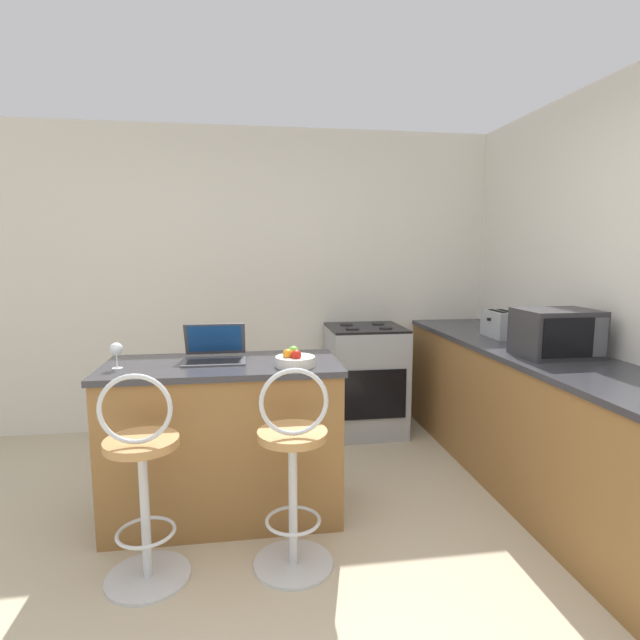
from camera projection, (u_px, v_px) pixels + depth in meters
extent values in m
plane|color=#BCAD8E|center=(285.00, 612.00, 2.17)|extent=(20.00, 20.00, 0.00)
cube|color=silver|center=(262.00, 280.00, 4.39)|extent=(12.00, 0.06, 2.60)
cube|color=olive|center=(225.00, 442.00, 2.93)|extent=(1.31, 0.60, 0.89)
cube|color=#333338|center=(222.00, 366.00, 2.86)|extent=(1.34, 0.63, 0.03)
cube|color=olive|center=(531.00, 421.00, 3.30)|extent=(0.64, 2.92, 0.89)
cube|color=#333338|center=(535.00, 352.00, 3.24)|extent=(0.67, 2.95, 0.03)
cylinder|color=silver|center=(148.00, 577.00, 2.39)|extent=(0.40, 0.40, 0.02)
cylinder|color=silver|center=(145.00, 512.00, 2.35)|extent=(0.04, 0.04, 0.66)
torus|color=silver|center=(146.00, 532.00, 2.36)|extent=(0.28, 0.28, 0.02)
cylinder|color=#B7844C|center=(141.00, 443.00, 2.30)|extent=(0.34, 0.34, 0.04)
torus|color=silver|center=(135.00, 409.00, 2.18)|extent=(0.32, 0.02, 0.32)
cylinder|color=silver|center=(293.00, 563.00, 2.50)|extent=(0.40, 0.40, 0.02)
cylinder|color=silver|center=(293.00, 501.00, 2.45)|extent=(0.04, 0.04, 0.66)
torus|color=silver|center=(293.00, 520.00, 2.47)|extent=(0.28, 0.28, 0.02)
cylinder|color=#B7844C|center=(292.00, 435.00, 2.40)|extent=(0.34, 0.34, 0.04)
torus|color=silver|center=(294.00, 402.00, 2.29)|extent=(0.32, 0.02, 0.32)
cube|color=#47474C|center=(214.00, 362.00, 2.87)|extent=(0.36, 0.23, 0.01)
cube|color=black|center=(214.00, 361.00, 2.85)|extent=(0.30, 0.13, 0.00)
cube|color=#47474C|center=(215.00, 339.00, 2.98)|extent=(0.36, 0.10, 0.20)
cube|color=#19478C|center=(215.00, 339.00, 2.97)|extent=(0.31, 0.08, 0.17)
cube|color=#2D2D30|center=(556.00, 333.00, 3.02)|extent=(0.45, 0.34, 0.29)
cube|color=black|center=(568.00, 338.00, 2.84)|extent=(0.31, 0.01, 0.23)
cube|color=#4C4C51|center=(600.00, 337.00, 2.87)|extent=(0.09, 0.01, 0.23)
cube|color=#9EA3A8|center=(501.00, 324.00, 3.70)|extent=(0.18, 0.30, 0.19)
cube|color=black|center=(497.00, 311.00, 3.68)|extent=(0.04, 0.21, 0.00)
cube|color=black|center=(506.00, 311.00, 3.69)|extent=(0.04, 0.21, 0.00)
cube|color=black|center=(489.00, 319.00, 3.68)|extent=(0.02, 0.02, 0.02)
cube|color=#9EA3A8|center=(365.00, 381.00, 4.29)|extent=(0.63, 0.60, 0.90)
cube|color=black|center=(374.00, 395.00, 4.00)|extent=(0.53, 0.01, 0.41)
cube|color=black|center=(366.00, 328.00, 4.23)|extent=(0.63, 0.60, 0.02)
cylinder|color=black|center=(352.00, 329.00, 4.09)|extent=(0.11, 0.11, 0.01)
cylinder|color=black|center=(386.00, 328.00, 4.13)|extent=(0.11, 0.11, 0.01)
cylinder|color=black|center=(347.00, 324.00, 4.33)|extent=(0.11, 0.11, 0.01)
cylinder|color=black|center=(378.00, 324.00, 4.37)|extent=(0.11, 0.11, 0.01)
cylinder|color=silver|center=(117.00, 368.00, 2.72)|extent=(0.06, 0.06, 0.00)
cylinder|color=silver|center=(117.00, 361.00, 2.71)|extent=(0.01, 0.01, 0.08)
sphere|color=silver|center=(116.00, 349.00, 2.70)|extent=(0.07, 0.07, 0.07)
cylinder|color=silver|center=(295.00, 361.00, 2.78)|extent=(0.22, 0.22, 0.05)
sphere|color=red|center=(296.00, 355.00, 2.73)|extent=(0.06, 0.06, 0.06)
sphere|color=orange|center=(288.00, 354.00, 2.75)|extent=(0.06, 0.06, 0.06)
sphere|color=#66B233|center=(293.00, 352.00, 2.81)|extent=(0.06, 0.06, 0.06)
cylinder|color=white|center=(498.00, 324.00, 4.08)|extent=(0.08, 0.08, 0.09)
torus|color=white|center=(504.00, 323.00, 4.09)|extent=(0.01, 0.06, 0.06)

